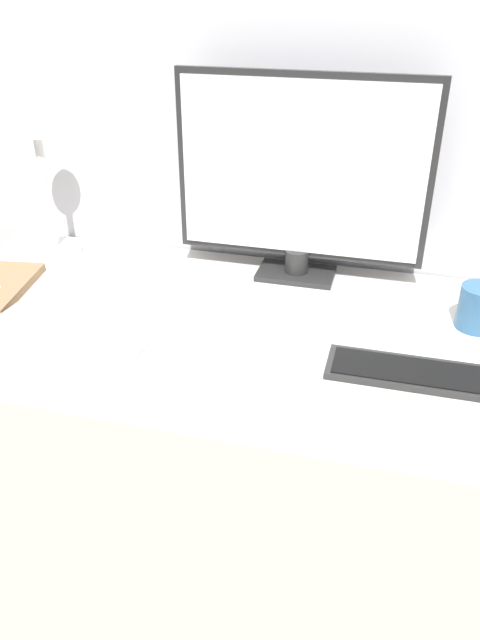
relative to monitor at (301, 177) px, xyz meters
name	(u,v)px	position (x,y,z in m)	size (l,w,h in m)	color
ground_plane	(212,640)	(-0.08, -0.46, -0.95)	(10.00, 10.00, 0.00)	gray
wall_back	(280,44)	(-0.08, 0.11, 0.25)	(3.60, 0.05, 2.40)	silver
desk	(235,462)	(-0.08, -0.26, -0.59)	(1.36, 0.68, 0.72)	silver
monitor	(301,177)	(0.00, 0.00, 0.00)	(0.55, 0.11, 0.44)	#262626
keyboard	(418,374)	(0.28, -0.35, -0.22)	(0.32, 0.10, 0.01)	#282828
laptop	(85,319)	(-0.37, -0.32, -0.22)	(0.34, 0.25, 0.02)	#BCBCC1
ereader	(91,318)	(-0.35, -0.34, -0.21)	(0.19, 0.19, 0.01)	white
desk_lamp	(44,181)	(-0.60, -0.03, -0.05)	(0.13, 0.13, 0.35)	white
coffee_mug	(480,308)	(0.39, -0.14, -0.19)	(0.11, 0.08, 0.09)	#336089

